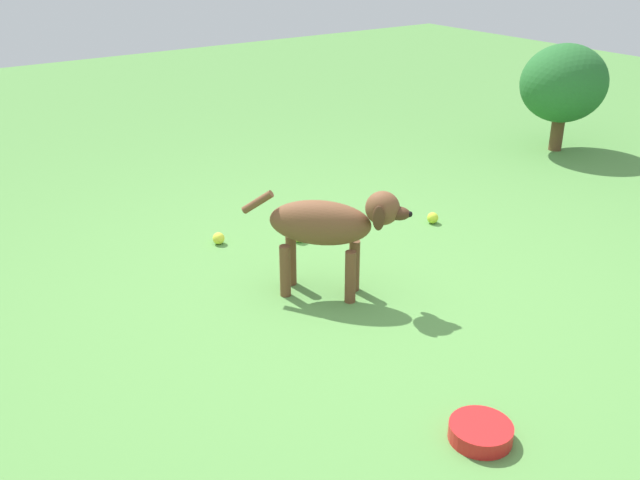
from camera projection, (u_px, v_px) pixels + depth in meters
name	position (u px, v px, depth m)	size (l,w,h in m)	color
ground	(357.00, 302.00, 3.33)	(14.00, 14.00, 0.00)	#548C42
dog	(330.00, 225.00, 3.27)	(0.58, 0.60, 0.53)	brown
tennis_ball_0	(299.00, 236.00, 3.94)	(0.07, 0.07, 0.07)	#C3E338
tennis_ball_1	(219.00, 238.00, 3.92)	(0.07, 0.07, 0.07)	yellow
tennis_ball_2	(433.00, 218.00, 4.18)	(0.07, 0.07, 0.07)	#C3DD35
water_bowl	(481.00, 432.00, 2.44)	(0.22, 0.22, 0.06)	red
shrub_near	(564.00, 84.00, 5.32)	(0.68, 0.61, 0.80)	brown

